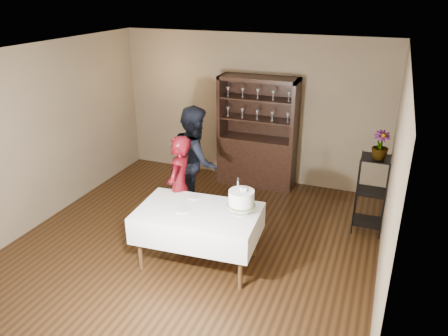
{
  "coord_description": "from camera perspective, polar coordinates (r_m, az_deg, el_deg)",
  "views": [
    {
      "loc": [
        2.34,
        -4.97,
        3.46
      ],
      "look_at": [
        0.38,
        0.1,
        1.17
      ],
      "focal_mm": 35.0,
      "sensor_mm": 36.0,
      "label": 1
    }
  ],
  "objects": [
    {
      "name": "woman",
      "position": [
        6.24,
        -5.86,
        -2.67
      ],
      "size": [
        0.44,
        0.61,
        1.57
      ],
      "primitive_type": "imported",
      "rotation": [
        0.0,
        0.0,
        -1.46
      ],
      "color": "#3E0505",
      "rests_on": "floor"
    },
    {
      "name": "wall_right",
      "position": [
        5.4,
        21.08,
        -1.76
      ],
      "size": [
        0.02,
        5.0,
        2.7
      ],
      "primitive_type": "cube",
      "color": "brown",
      "rests_on": "floor"
    },
    {
      "name": "cake",
      "position": [
        5.46,
        2.29,
        -4.13
      ],
      "size": [
        0.41,
        0.41,
        0.5
      ],
      "rotation": [
        0.0,
        0.0,
        -0.33
      ],
      "color": "white",
      "rests_on": "cake_table"
    },
    {
      "name": "plant_etagere",
      "position": [
        6.78,
        18.68,
        -2.92
      ],
      "size": [
        0.42,
        0.42,
        1.2
      ],
      "color": "black",
      "rests_on": "floor"
    },
    {
      "name": "china_hutch",
      "position": [
        8.03,
        4.33,
        2.41
      ],
      "size": [
        1.4,
        0.48,
        2.0
      ],
      "color": "black",
      "rests_on": "floor"
    },
    {
      "name": "ceiling",
      "position": [
        5.54,
        -4.19,
        14.92
      ],
      "size": [
        5.0,
        5.0,
        0.0
      ],
      "primitive_type": "plane",
      "rotation": [
        3.14,
        0.0,
        0.0
      ],
      "color": "silver",
      "rests_on": "back_wall"
    },
    {
      "name": "wall_left",
      "position": [
        7.25,
        -22.13,
        4.21
      ],
      "size": [
        0.02,
        5.0,
        2.7
      ],
      "primitive_type": "cube",
      "color": "brown",
      "rests_on": "floor"
    },
    {
      "name": "floor",
      "position": [
        6.49,
        -3.5,
        -9.41
      ],
      "size": [
        5.0,
        5.0,
        0.0
      ],
      "primitive_type": "plane",
      "color": "black",
      "rests_on": "ground"
    },
    {
      "name": "potted_plant",
      "position": [
        6.46,
        19.77,
        2.81
      ],
      "size": [
        0.29,
        0.29,
        0.41
      ],
      "primitive_type": "imported",
      "rotation": [
        0.0,
        0.0,
        0.3
      ],
      "color": "#506F35",
      "rests_on": "plant_etagere"
    },
    {
      "name": "man",
      "position": [
        6.9,
        -3.73,
        0.91
      ],
      "size": [
        0.99,
        1.08,
        1.78
      ],
      "primitive_type": "imported",
      "rotation": [
        0.0,
        0.0,
        2.05
      ],
      "color": "black",
      "rests_on": "floor"
    },
    {
      "name": "back_wall",
      "position": [
        8.11,
        3.63,
        7.71
      ],
      "size": [
        5.0,
        0.02,
        2.7
      ],
      "primitive_type": "cube",
      "color": "brown",
      "rests_on": "floor"
    },
    {
      "name": "plate_near",
      "position": [
        5.64,
        -5.43,
        -5.47
      ],
      "size": [
        0.21,
        0.21,
        0.01
      ],
      "primitive_type": "cylinder",
      "rotation": [
        0.0,
        0.0,
        0.06
      ],
      "color": "white",
      "rests_on": "cake_table"
    },
    {
      "name": "cake_table",
      "position": [
        5.72,
        -3.39,
        -7.19
      ],
      "size": [
        1.63,
        1.07,
        0.78
      ],
      "rotation": [
        0.0,
        0.0,
        0.07
      ],
      "color": "white",
      "rests_on": "floor"
    },
    {
      "name": "plate_far",
      "position": [
        5.96,
        -3.9,
        -3.81
      ],
      "size": [
        0.22,
        0.22,
        0.01
      ],
      "primitive_type": "cylinder",
      "rotation": [
        0.0,
        0.0,
        -0.38
      ],
      "color": "white",
      "rests_on": "cake_table"
    }
  ]
}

